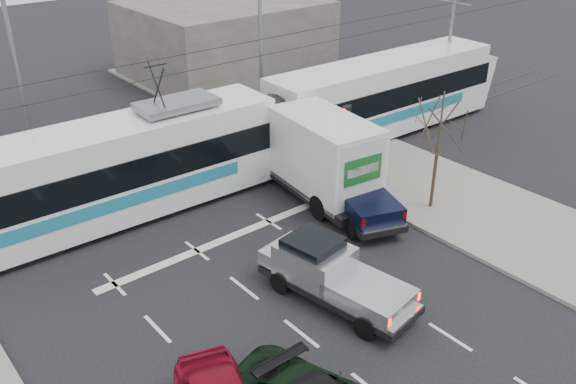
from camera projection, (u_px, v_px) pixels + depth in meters
ground at (341, 311)px, 19.63m from camera, size 120.00×120.00×0.00m
sidewalk_right at (501, 220)px, 24.67m from camera, size 6.00×60.00×0.15m
rails at (181, 198)px, 26.46m from camera, size 60.00×1.60×0.03m
building_right at (225, 39)px, 41.65m from camera, size 12.00×10.00×5.00m
bare_tree at (441, 124)px, 23.87m from camera, size 2.40×2.40×5.00m
traffic_signal at (347, 127)px, 26.45m from camera, size 0.44×0.44×3.60m
street_lamp_near at (258, 38)px, 30.96m from camera, size 2.38×0.25×9.00m
street_lamp_far at (13, 70)px, 25.84m from camera, size 2.38×0.25×9.00m
catenary at (173, 114)px, 24.67m from camera, size 60.00×0.20×7.00m
tram at (267, 128)px, 28.12m from camera, size 29.22×3.79×5.95m
silver_pickup at (329, 272)px, 19.85m from camera, size 2.68×5.68×1.98m
box_truck at (316, 155)px, 26.06m from camera, size 3.46×7.69×3.72m
navy_pickup at (353, 187)px, 25.00m from camera, size 3.65×5.62×2.23m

